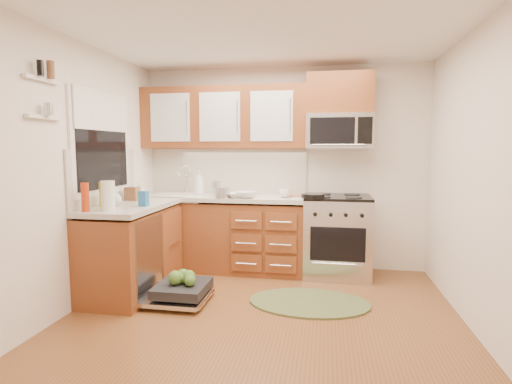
% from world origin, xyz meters
% --- Properties ---
extents(floor, '(3.50, 3.50, 0.00)m').
position_xyz_m(floor, '(0.00, 0.00, 0.00)').
color(floor, brown).
rests_on(floor, ground).
extents(ceiling, '(3.50, 3.50, 0.00)m').
position_xyz_m(ceiling, '(0.00, 0.00, 2.50)').
color(ceiling, white).
rests_on(ceiling, ground).
extents(wall_back, '(3.50, 0.04, 2.50)m').
position_xyz_m(wall_back, '(0.00, 1.75, 1.25)').
color(wall_back, silver).
rests_on(wall_back, ground).
extents(wall_front, '(3.50, 0.04, 2.50)m').
position_xyz_m(wall_front, '(0.00, -1.75, 1.25)').
color(wall_front, silver).
rests_on(wall_front, ground).
extents(wall_left, '(0.04, 3.50, 2.50)m').
position_xyz_m(wall_left, '(-1.75, 0.00, 1.25)').
color(wall_left, silver).
rests_on(wall_left, ground).
extents(wall_right, '(0.04, 3.50, 2.50)m').
position_xyz_m(wall_right, '(1.75, 0.00, 1.25)').
color(wall_right, silver).
rests_on(wall_right, ground).
extents(base_cabinet_back, '(2.05, 0.60, 0.85)m').
position_xyz_m(base_cabinet_back, '(-0.73, 1.45, 0.42)').
color(base_cabinet_back, brown).
rests_on(base_cabinet_back, ground).
extents(base_cabinet_left, '(0.60, 1.25, 0.85)m').
position_xyz_m(base_cabinet_left, '(-1.45, 0.52, 0.42)').
color(base_cabinet_left, brown).
rests_on(base_cabinet_left, ground).
extents(countertop_back, '(2.07, 0.64, 0.05)m').
position_xyz_m(countertop_back, '(-0.72, 1.44, 0.90)').
color(countertop_back, beige).
rests_on(countertop_back, base_cabinet_back).
extents(countertop_left, '(0.64, 1.27, 0.05)m').
position_xyz_m(countertop_left, '(-1.44, 0.53, 0.90)').
color(countertop_left, beige).
rests_on(countertop_left, base_cabinet_left).
extents(backsplash_back, '(2.05, 0.02, 0.57)m').
position_xyz_m(backsplash_back, '(-0.73, 1.74, 1.21)').
color(backsplash_back, beige).
rests_on(backsplash_back, ground).
extents(backsplash_left, '(0.02, 1.25, 0.57)m').
position_xyz_m(backsplash_left, '(-1.74, 0.52, 1.21)').
color(backsplash_left, beige).
rests_on(backsplash_left, ground).
extents(upper_cabinets, '(2.05, 0.35, 0.75)m').
position_xyz_m(upper_cabinets, '(-0.73, 1.57, 1.88)').
color(upper_cabinets, brown).
rests_on(upper_cabinets, ground).
extents(cabinet_over_mw, '(0.76, 0.35, 0.47)m').
position_xyz_m(cabinet_over_mw, '(0.68, 1.57, 2.13)').
color(cabinet_over_mw, brown).
rests_on(cabinet_over_mw, ground).
extents(range, '(0.76, 0.64, 0.95)m').
position_xyz_m(range, '(0.68, 1.43, 0.47)').
color(range, silver).
rests_on(range, ground).
extents(microwave, '(0.76, 0.38, 0.40)m').
position_xyz_m(microwave, '(0.68, 1.55, 1.70)').
color(microwave, silver).
rests_on(microwave, ground).
extents(sink, '(0.62, 0.50, 0.26)m').
position_xyz_m(sink, '(-1.25, 1.42, 0.80)').
color(sink, white).
rests_on(sink, ground).
extents(dishwasher, '(0.70, 0.60, 0.20)m').
position_xyz_m(dishwasher, '(-0.86, 0.30, 0.10)').
color(dishwasher, silver).
rests_on(dishwasher, ground).
extents(window, '(0.03, 1.05, 1.05)m').
position_xyz_m(window, '(-1.74, 0.50, 1.55)').
color(window, white).
rests_on(window, ground).
extents(window_blind, '(0.02, 0.96, 0.40)m').
position_xyz_m(window_blind, '(-1.71, 0.50, 1.88)').
color(window_blind, white).
rests_on(window_blind, ground).
extents(shelf_upper, '(0.04, 0.40, 0.03)m').
position_xyz_m(shelf_upper, '(-1.72, -0.35, 2.05)').
color(shelf_upper, white).
rests_on(shelf_upper, ground).
extents(shelf_lower, '(0.04, 0.40, 0.03)m').
position_xyz_m(shelf_lower, '(-1.72, -0.35, 1.75)').
color(shelf_lower, white).
rests_on(shelf_lower, ground).
extents(rug, '(1.31, 1.00, 0.02)m').
position_xyz_m(rug, '(0.40, 0.49, 0.01)').
color(rug, '#566539').
rests_on(rug, ground).
extents(skillet, '(0.28, 0.28, 0.05)m').
position_xyz_m(skillet, '(0.40, 1.18, 0.97)').
color(skillet, black).
rests_on(skillet, range).
extents(stock_pot, '(0.25, 0.25, 0.12)m').
position_xyz_m(stock_pot, '(-0.66, 1.22, 0.99)').
color(stock_pot, silver).
rests_on(stock_pot, countertop_back).
extents(cutting_board, '(0.31, 0.21, 0.02)m').
position_xyz_m(cutting_board, '(0.18, 1.55, 0.94)').
color(cutting_board, '#A9744D').
rests_on(cutting_board, countertop_back).
extents(canister, '(0.14, 0.14, 0.18)m').
position_xyz_m(canister, '(-0.79, 1.45, 1.01)').
color(canister, silver).
rests_on(canister, countertop_back).
extents(paper_towel_roll, '(0.13, 0.13, 0.28)m').
position_xyz_m(paper_towel_roll, '(-1.46, 0.10, 1.06)').
color(paper_towel_roll, white).
rests_on(paper_towel_roll, countertop_left).
extents(mustard_bottle, '(0.09, 0.09, 0.24)m').
position_xyz_m(mustard_bottle, '(-1.62, 0.30, 1.05)').
color(mustard_bottle, yellow).
rests_on(mustard_bottle, countertop_left).
extents(red_bottle, '(0.08, 0.08, 0.26)m').
position_xyz_m(red_bottle, '(-1.62, 0.00, 1.06)').
color(red_bottle, '#B7310F').
rests_on(red_bottle, countertop_left).
extents(wooden_box, '(0.16, 0.12, 0.15)m').
position_xyz_m(wooden_box, '(-1.58, 0.82, 1.00)').
color(wooden_box, brown).
rests_on(wooden_box, countertop_left).
extents(blue_carton, '(0.11, 0.08, 0.15)m').
position_xyz_m(blue_carton, '(-1.25, 0.41, 1.00)').
color(blue_carton, '#2369A6').
rests_on(blue_carton, countertop_left).
extents(bowl_a, '(0.30, 0.30, 0.06)m').
position_xyz_m(bowl_a, '(-0.48, 1.25, 0.95)').
color(bowl_a, '#999999').
rests_on(bowl_a, countertop_back).
extents(bowl_b, '(0.31, 0.31, 0.08)m').
position_xyz_m(bowl_b, '(-0.38, 1.25, 0.96)').
color(bowl_b, '#999999').
rests_on(bowl_b, countertop_back).
extents(cup, '(0.17, 0.17, 0.10)m').
position_xyz_m(cup, '(0.07, 1.35, 0.98)').
color(cup, '#999999').
rests_on(cup, countertop_back).
extents(soap_bottle_a, '(0.12, 0.12, 0.30)m').
position_xyz_m(soap_bottle_a, '(-1.00, 1.42, 1.08)').
color(soap_bottle_a, '#999999').
rests_on(soap_bottle_a, countertop_back).
extents(soap_bottle_b, '(0.11, 0.11, 0.19)m').
position_xyz_m(soap_bottle_b, '(-1.57, 0.98, 1.02)').
color(soap_bottle_b, '#999999').
rests_on(soap_bottle_b, countertop_left).
extents(soap_bottle_c, '(0.17, 0.17, 0.17)m').
position_xyz_m(soap_bottle_c, '(-1.56, 0.41, 1.01)').
color(soap_bottle_c, '#999999').
rests_on(soap_bottle_c, countertop_left).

